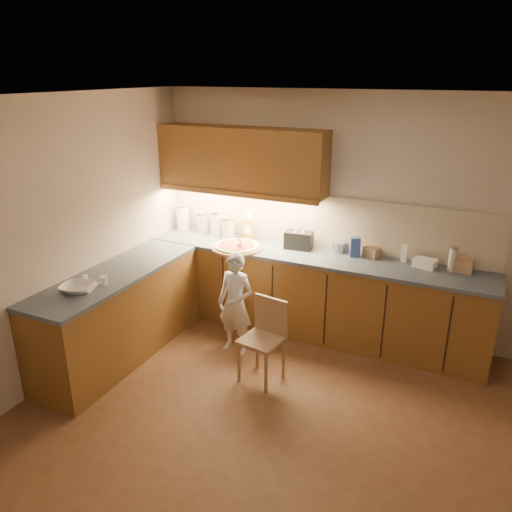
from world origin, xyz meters
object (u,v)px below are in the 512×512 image
at_px(pizza_on_board, 237,247).
at_px(child, 236,304).
at_px(oil_jug, 249,228).
at_px(toaster, 299,240).
at_px(wooden_chair, 265,334).

height_order(pizza_on_board, child, pizza_on_board).
distance_m(pizza_on_board, child, 0.73).
height_order(child, oil_jug, oil_jug).
distance_m(oil_jug, toaster, 0.65).
bearing_deg(oil_jug, toaster, -5.28).
relative_size(wooden_chair, oil_jug, 2.64).
bearing_deg(child, oil_jug, 111.80).
distance_m(child, oil_jug, 1.09).
height_order(oil_jug, toaster, oil_jug).
relative_size(child, wooden_chair, 1.36).
bearing_deg(oil_jug, wooden_chair, -57.93).
bearing_deg(oil_jug, child, -72.20).
relative_size(pizza_on_board, wooden_chair, 0.70).
distance_m(pizza_on_board, toaster, 0.68).
distance_m(pizza_on_board, oil_jug, 0.38).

